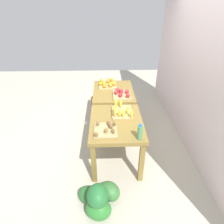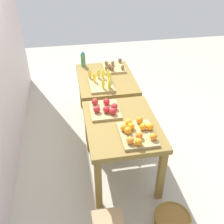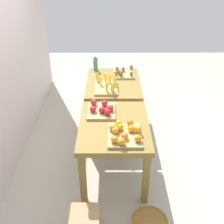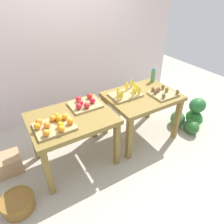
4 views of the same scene
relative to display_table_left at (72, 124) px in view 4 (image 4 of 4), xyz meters
The scene contains 12 objects.
ground_plane 0.85m from the display_table_left, ahead, with size 8.00×8.00×0.00m, color #B3AD9B.
back_wall 1.69m from the display_table_left, 67.47° to the left, with size 4.40×0.12×3.00m, color silver.
display_table_left is the anchor object (origin of this frame).
display_table_right 1.12m from the display_table_left, ahead, with size 1.04×0.80×0.76m.
orange_bin 0.30m from the display_table_left, 156.16° to the right, with size 0.44×0.37×0.11m.
apple_bin 0.33m from the display_table_left, 30.37° to the left, with size 0.40×0.34×0.11m.
banana_crate 0.92m from the display_table_left, ahead, with size 0.45×0.32×0.17m.
kiwi_bin 1.38m from the display_table_left, ahead, with size 0.36×0.33×0.10m.
water_bottle 1.60m from the display_table_left, 10.38° to the left, with size 0.07×0.07×0.23m.
watermelon_pile 2.09m from the display_table_left, ahead, with size 0.62×0.67×0.52m.
wicker_basket 1.07m from the display_table_left, 157.51° to the right, with size 0.37×0.37×0.18m.
cardboard_produce_box 1.07m from the display_table_left, 161.30° to the left, with size 0.40×0.30×0.24m, color tan.
Camera 4 is at (-1.18, -2.01, 2.17)m, focal length 32.14 mm.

